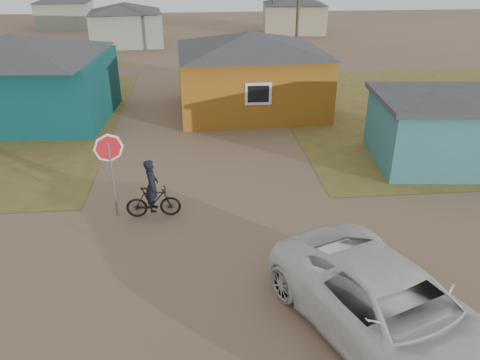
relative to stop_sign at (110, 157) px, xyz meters
name	(u,v)px	position (x,y,z in m)	size (l,w,h in m)	color
ground	(215,283)	(2.83, -3.60, -1.93)	(120.00, 120.00, 0.00)	brown
grass_ne	(472,109)	(16.83, 9.40, -1.92)	(20.00, 18.00, 0.00)	olive
house_teal	(18,77)	(-5.67, 9.90, 0.12)	(8.93, 7.08, 4.00)	#0A383C
house_yellow	(250,71)	(5.33, 10.40, 0.07)	(7.72, 6.76, 3.90)	#945916
shed_turquoise	(459,130)	(12.33, 2.90, -0.62)	(6.71, 4.93, 2.60)	#367277
house_pale_west	(126,23)	(-3.17, 30.40, -0.07)	(7.04, 6.15, 3.60)	gray
house_beige_east	(294,13)	(12.83, 36.40, -0.07)	(6.95, 6.05, 3.60)	gray
house_pale_north	(65,11)	(-11.17, 42.40, -0.18)	(6.28, 5.81, 3.40)	gray
utility_pole_near	(298,8)	(9.33, 18.40, 2.21)	(1.40, 0.20, 8.00)	#483D2B
stop_sign	(110,157)	(0.00, 0.00, 0.00)	(0.86, 0.08, 2.64)	gray
cyclist	(153,196)	(1.15, -0.19, -1.25)	(1.65, 0.60, 1.86)	black
vehicle	(392,310)	(6.27, -5.84, -1.12)	(2.69, 5.84, 1.62)	silver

